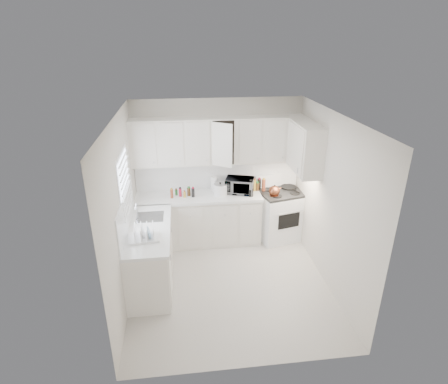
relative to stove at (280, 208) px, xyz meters
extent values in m
plane|color=#BBB4AB|center=(-1.13, -1.29, -0.60)|extent=(3.20, 3.20, 0.00)
plane|color=white|center=(-1.13, -1.29, 2.00)|extent=(3.20, 3.20, 0.00)
plane|color=beige|center=(-1.13, 0.31, 0.70)|extent=(3.00, 0.00, 3.00)
plane|color=beige|center=(-1.13, -2.89, 0.70)|extent=(3.00, 0.00, 3.00)
plane|color=beige|center=(-2.63, -1.29, 0.70)|extent=(0.00, 3.20, 3.20)
plane|color=beige|center=(0.37, -1.29, 0.70)|extent=(0.00, 3.20, 3.20)
cube|color=silver|center=(-1.52, 0.00, 0.32)|extent=(2.24, 0.64, 0.05)
cube|color=silver|center=(-2.32, -1.09, 0.32)|extent=(0.64, 1.62, 0.05)
cube|color=silver|center=(-1.13, 0.30, 0.62)|extent=(2.98, 0.02, 0.55)
cube|color=silver|center=(-2.62, -1.09, 0.62)|extent=(0.02, 1.60, 0.55)
imported|color=gray|center=(-0.77, 0.05, 0.51)|extent=(0.55, 0.41, 0.33)
cylinder|color=white|center=(-1.22, 0.19, 0.48)|extent=(0.12, 0.12, 0.27)
cylinder|color=brown|center=(-1.98, 0.13, 0.41)|extent=(0.06, 0.06, 0.13)
cylinder|color=#27762F|center=(-1.91, 0.04, 0.41)|extent=(0.06, 0.06, 0.13)
cylinder|color=#AE1735|center=(-1.83, 0.13, 0.41)|extent=(0.06, 0.06, 0.13)
cylinder|color=gold|center=(-1.76, 0.04, 0.41)|extent=(0.06, 0.06, 0.13)
cylinder|color=#4F3216|center=(-1.68, 0.13, 0.41)|extent=(0.06, 0.06, 0.13)
cylinder|color=black|center=(-1.61, 0.04, 0.41)|extent=(0.06, 0.06, 0.13)
cylinder|color=#AE1735|center=(-0.55, 0.17, 0.44)|extent=(0.06, 0.06, 0.19)
cylinder|color=gold|center=(-0.50, 0.11, 0.44)|extent=(0.06, 0.06, 0.19)
cylinder|color=#4F3216|center=(-0.44, 0.17, 0.44)|extent=(0.06, 0.06, 0.19)
cylinder|color=black|center=(-0.39, 0.11, 0.44)|extent=(0.06, 0.06, 0.19)
cylinder|color=brown|center=(-0.33, 0.17, 0.44)|extent=(0.06, 0.06, 0.19)
camera|label=1|loc=(-1.79, -5.91, 2.97)|focal=29.14mm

